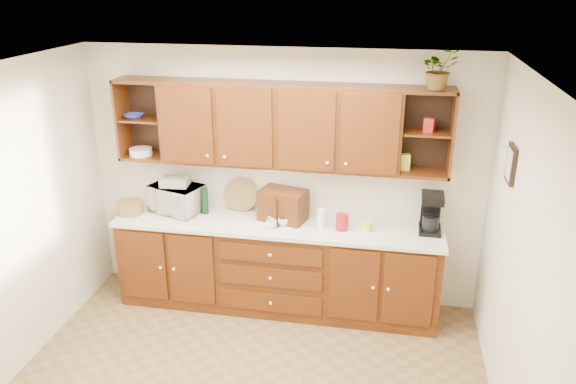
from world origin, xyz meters
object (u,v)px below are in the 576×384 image
at_px(microwave, 176,198).
at_px(potted_plant, 439,69).
at_px(coffee_maker, 431,213).
at_px(bread_box, 283,205).

height_order(microwave, potted_plant, potted_plant).
relative_size(microwave, potted_plant, 1.44).
bearing_deg(coffee_maker, bread_box, -178.66).
relative_size(bread_box, potted_plant, 1.25).
bearing_deg(bread_box, coffee_maker, 15.20).
distance_m(bread_box, coffee_maker, 1.42).
height_order(coffee_maker, potted_plant, potted_plant).
bearing_deg(potted_plant, microwave, 179.86).
xyz_separation_m(microwave, coffee_maker, (2.54, -0.00, 0.04)).
bearing_deg(microwave, potted_plant, 17.08).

